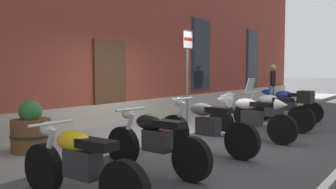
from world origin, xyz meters
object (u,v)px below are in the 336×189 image
at_px(motorcycle_blue_sport, 285,103).
at_px(barrel_planter, 31,131).
at_px(motorcycle_grey_naked, 205,127).
at_px(motorcycle_yellow_naked, 79,165).
at_px(motorcycle_silver_touring, 276,109).
at_px(parking_sign, 188,64).
at_px(motorcycle_black_naked, 154,141).
at_px(motorcycle_white_sport, 247,114).
at_px(pedestrian_dark_jacket, 273,83).

xyz_separation_m(motorcycle_blue_sport, barrel_planter, (-7.12, 2.11, -0.09)).
bearing_deg(motorcycle_grey_naked, motorcycle_yellow_naked, -176.94).
xyz_separation_m(motorcycle_silver_touring, parking_sign, (-1.31, 1.85, 1.15)).
bearing_deg(motorcycle_black_naked, motorcycle_white_sport, -1.25).
xyz_separation_m(motorcycle_white_sport, parking_sign, (0.30, 1.74, 1.13)).
bearing_deg(motorcycle_yellow_naked, barrel_planter, 67.44).
distance_m(motorcycle_grey_naked, motorcycle_white_sport, 1.66).
distance_m(motorcycle_black_naked, motorcycle_silver_touring, 4.85).
bearing_deg(parking_sign, motorcycle_white_sport, -99.77).
relative_size(motorcycle_grey_naked, motorcycle_silver_touring, 1.01).
distance_m(motorcycle_silver_touring, pedestrian_dark_jacket, 4.95).
relative_size(motorcycle_grey_naked, pedestrian_dark_jacket, 1.34).
relative_size(motorcycle_grey_naked, parking_sign, 0.90).
distance_m(motorcycle_yellow_naked, parking_sign, 5.55).
height_order(pedestrian_dark_jacket, barrel_planter, pedestrian_dark_jacket).
xyz_separation_m(motorcycle_white_sport, motorcycle_silver_touring, (1.61, -0.10, -0.02)).
relative_size(motorcycle_black_naked, barrel_planter, 2.24).
relative_size(motorcycle_yellow_naked, pedestrian_dark_jacket, 1.23).
height_order(motorcycle_yellow_naked, pedestrian_dark_jacket, pedestrian_dark_jacket).
relative_size(motorcycle_black_naked, motorcycle_white_sport, 0.95).
bearing_deg(motorcycle_silver_touring, parking_sign, 125.29).
relative_size(motorcycle_yellow_naked, motorcycle_silver_touring, 0.93).
xyz_separation_m(motorcycle_black_naked, motorcycle_grey_naked, (1.59, 0.03, 0.02)).
xyz_separation_m(pedestrian_dark_jacket, parking_sign, (-5.91, 0.09, 0.66)).
height_order(motorcycle_grey_naked, parking_sign, parking_sign).
bearing_deg(motorcycle_yellow_naked, motorcycle_silver_touring, -0.33).
distance_m(motorcycle_yellow_naked, motorcycle_white_sport, 4.80).
bearing_deg(motorcycle_black_naked, barrel_planter, 103.58).
xyz_separation_m(motorcycle_yellow_naked, pedestrian_dark_jacket, (11.00, 1.72, 0.57)).
distance_m(motorcycle_grey_naked, pedestrian_dark_jacket, 8.03).
relative_size(motorcycle_black_naked, motorcycle_grey_naked, 0.92).
relative_size(motorcycle_white_sport, motorcycle_blue_sport, 1.04).
bearing_deg(parking_sign, motorcycle_silver_touring, -54.71).
bearing_deg(motorcycle_blue_sport, parking_sign, 153.72).
bearing_deg(motorcycle_yellow_naked, pedestrian_dark_jacket, 8.87).
height_order(motorcycle_silver_touring, motorcycle_blue_sport, motorcycle_silver_touring).
distance_m(motorcycle_silver_touring, motorcycle_blue_sport, 1.76).
distance_m(motorcycle_black_naked, barrel_planter, 2.35).
relative_size(motorcycle_black_naked, pedestrian_dark_jacket, 1.23).
bearing_deg(motorcycle_black_naked, pedestrian_dark_jacket, 9.49).
height_order(motorcycle_yellow_naked, motorcycle_grey_naked, motorcycle_grey_naked).
distance_m(motorcycle_white_sport, motorcycle_silver_touring, 1.61).
distance_m(motorcycle_yellow_naked, motorcycle_blue_sport, 8.13).
bearing_deg(motorcycle_yellow_naked, motorcycle_white_sport, 0.80).
bearing_deg(motorcycle_yellow_naked, motorcycle_grey_naked, 3.06).
height_order(motorcycle_white_sport, motorcycle_blue_sport, motorcycle_blue_sport).
height_order(motorcycle_black_naked, motorcycle_grey_naked, motorcycle_grey_naked).
height_order(motorcycle_grey_naked, motorcycle_blue_sport, motorcycle_blue_sport).
bearing_deg(motorcycle_grey_naked, motorcycle_silver_touring, -3.60).
xyz_separation_m(motorcycle_yellow_naked, motorcycle_silver_touring, (6.40, -0.04, 0.09)).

